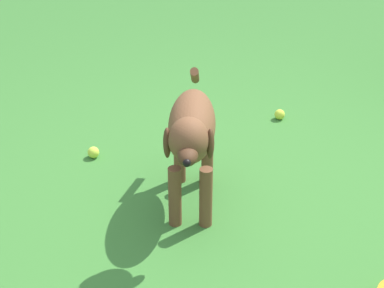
# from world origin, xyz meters

# --- Properties ---
(ground) EXTENTS (14.00, 14.00, 0.00)m
(ground) POSITION_xyz_m (0.00, 0.00, 0.00)
(ground) COLOR #38722D
(dog) EXTENTS (0.80, 0.63, 0.65)m
(dog) POSITION_xyz_m (-0.20, -0.19, 0.43)
(dog) COLOR brown
(dog) RESTS_ON ground
(tennis_ball_0) EXTENTS (0.07, 0.07, 0.07)m
(tennis_ball_0) POSITION_xyz_m (-0.66, 0.83, 0.03)
(tennis_ball_0) COLOR #C5D339
(tennis_ball_0) RESTS_ON ground
(tennis_ball_1) EXTENTS (0.07, 0.07, 0.07)m
(tennis_ball_1) POSITION_xyz_m (-0.92, -0.36, 0.03)
(tennis_ball_1) COLOR #C4DC40
(tennis_ball_1) RESTS_ON ground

